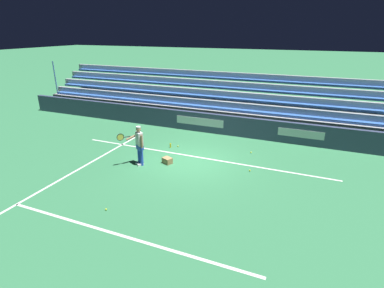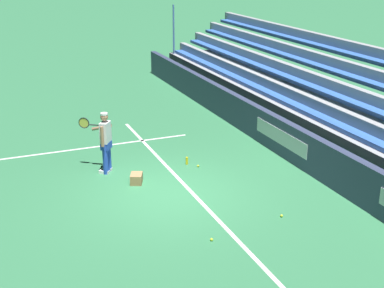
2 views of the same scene
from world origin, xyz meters
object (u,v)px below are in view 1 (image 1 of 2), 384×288
tennis_player (139,145)px  tennis_ball_by_box (251,152)px  ball_box_cardboard (167,161)px  tennis_ball_far_right (250,170)px  tennis_ball_far_left (178,146)px  water_bottle (170,145)px  tennis_ball_near_player (106,209)px

tennis_player → tennis_ball_by_box: tennis_player is taller
ball_box_cardboard → tennis_ball_far_right: (-3.48, -0.61, -0.10)m
tennis_player → tennis_ball_far_left: size_ratio=25.98×
ball_box_cardboard → tennis_ball_by_box: (-3.11, -2.55, -0.10)m
tennis_player → tennis_ball_far_left: bearing=-104.1°
tennis_ball_far_right → tennis_player: bearing=14.4°
ball_box_cardboard → water_bottle: bearing=-67.6°
tennis_ball_near_player → tennis_ball_far_right: bearing=-128.3°
tennis_ball_near_player → tennis_player: bearing=-75.9°
tennis_ball_by_box → water_bottle: water_bottle is taller
tennis_ball_by_box → water_bottle: 3.91m
tennis_ball_far_left → water_bottle: size_ratio=0.30×
tennis_player → tennis_ball_far_right: (-4.51, -1.16, -0.86)m
tennis_player → water_bottle: tennis_player is taller
ball_box_cardboard → tennis_ball_near_player: size_ratio=6.06×
tennis_ball_far_right → water_bottle: (4.19, -1.10, 0.08)m
tennis_player → tennis_ball_by_box: bearing=-143.2°
ball_box_cardboard → tennis_ball_near_player: 4.01m
tennis_ball_near_player → ball_box_cardboard: bearing=-92.4°
tennis_player → tennis_ball_far_left: 2.71m
tennis_player → water_bottle: (-0.32, -2.27, -0.78)m
ball_box_cardboard → tennis_ball_by_box: ball_box_cardboard is taller
tennis_ball_far_left → water_bottle: bearing=36.3°
tennis_ball_far_left → water_bottle: (0.30, 0.22, 0.08)m
ball_box_cardboard → tennis_ball_far_left: (0.40, -1.94, -0.10)m
ball_box_cardboard → tennis_ball_far_right: size_ratio=6.06×
tennis_ball_by_box → tennis_ball_near_player: same height
tennis_ball_near_player → water_bottle: (0.54, -5.72, 0.08)m
ball_box_cardboard → tennis_ball_far_right: ball_box_cardboard is taller
tennis_player → tennis_ball_far_right: tennis_player is taller
water_bottle → tennis_ball_far_right: bearing=165.2°
tennis_ball_by_box → water_bottle: size_ratio=0.30×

